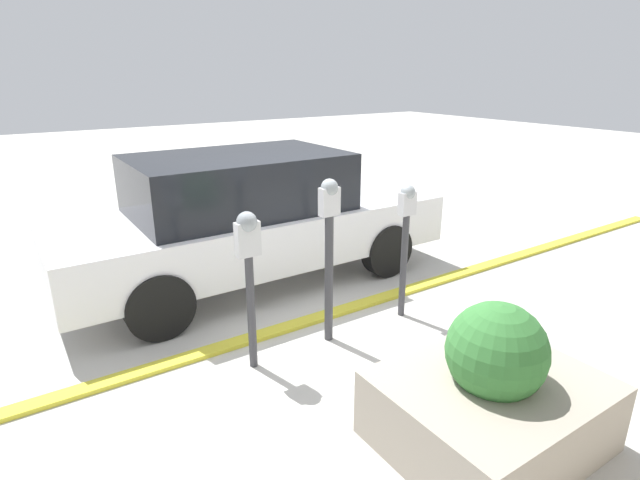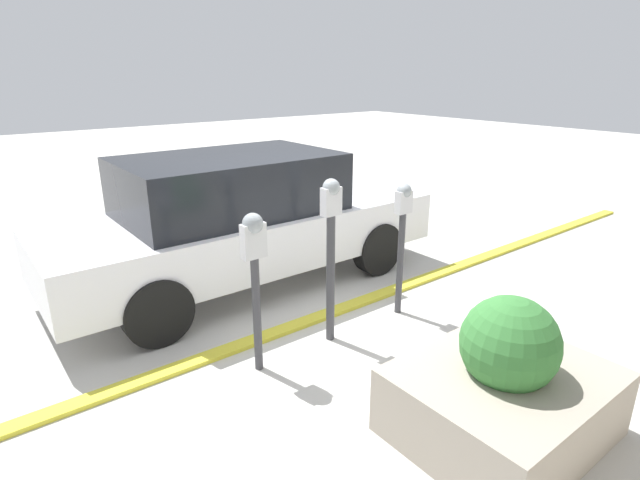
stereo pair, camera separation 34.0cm
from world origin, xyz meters
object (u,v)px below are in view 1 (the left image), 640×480
(parking_meter_second, at_px, (329,238))
(planter_box, at_px, (491,396))
(parking_meter_nearest, at_px, (249,259))
(parked_car_front, at_px, (250,217))
(parking_meter_middle, at_px, (406,228))

(parking_meter_second, height_order, planter_box, parking_meter_second)
(parking_meter_nearest, bearing_deg, parking_meter_second, 1.23)
(parking_meter_nearest, relative_size, parked_car_front, 0.31)
(parking_meter_second, distance_m, parked_car_front, 1.71)
(parking_meter_nearest, bearing_deg, planter_box, -61.78)
(planter_box, bearing_deg, parking_meter_second, 94.14)
(parking_meter_middle, relative_size, planter_box, 0.99)
(parking_meter_second, distance_m, parking_meter_middle, 0.92)
(parking_meter_second, relative_size, planter_box, 1.10)
(parking_meter_middle, distance_m, parked_car_front, 1.93)
(parked_car_front, bearing_deg, planter_box, -88.22)
(parking_meter_nearest, relative_size, parking_meter_middle, 1.00)
(parked_car_front, bearing_deg, parking_meter_second, -90.81)
(parking_meter_second, xyz_separation_m, planter_box, (0.13, -1.75, -0.65))
(parked_car_front, bearing_deg, parking_meter_middle, -62.20)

